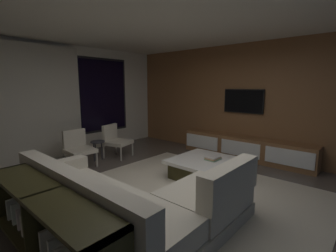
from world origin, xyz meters
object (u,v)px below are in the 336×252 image
object	(u,v)px
accent_chair_near_window	(115,139)
accent_chair_by_curtain	(78,146)
sectional_couch	(130,205)
mounted_tv	(243,101)
media_console	(246,149)
side_stool	(97,145)
console_table_behind_couch	(46,224)
coffee_table	(205,168)
book_stack_on_coffee_table	(213,158)

from	to	relation	value
accent_chair_near_window	accent_chair_by_curtain	distance (m)	0.97
sectional_couch	mounted_tv	size ratio (longest dim) A/B	2.56
media_console	side_stool	bearing A→B (deg)	133.37
accent_chair_near_window	console_table_behind_couch	xyz separation A→B (m)	(-2.63, -2.49, -0.02)
side_stool	media_console	size ratio (longest dim) A/B	0.15
coffee_table	side_stool	distance (m)	2.56
book_stack_on_coffee_table	accent_chair_near_window	distance (m)	2.55
book_stack_on_coffee_table	coffee_table	bearing A→B (deg)	125.25
accent_chair_near_window	side_stool	world-z (taller)	accent_chair_near_window
accent_chair_near_window	console_table_behind_couch	world-z (taller)	accent_chair_near_window
mounted_tv	coffee_table	bearing A→B (deg)	-175.59
coffee_table	console_table_behind_couch	distance (m)	2.89
console_table_behind_couch	coffee_table	bearing A→B (deg)	1.28
media_console	console_table_behind_couch	xyz separation A→B (m)	(-4.52, -0.01, 0.16)
coffee_table	accent_chair_by_curtain	bearing A→B (deg)	116.78
sectional_couch	accent_chair_near_window	world-z (taller)	sectional_couch
accent_chair_by_curtain	mounted_tv	world-z (taller)	mounted_tv
media_console	mounted_tv	distance (m)	1.13
sectional_couch	coffee_table	distance (m)	1.98
side_stool	mounted_tv	xyz separation A→B (m)	(2.55, -2.31, 0.98)
media_console	console_table_behind_couch	bearing A→B (deg)	-179.92
coffee_table	mounted_tv	distance (m)	2.17
coffee_table	mounted_tv	xyz separation A→B (m)	(1.82, 0.14, 1.16)
book_stack_on_coffee_table	accent_chair_by_curtain	world-z (taller)	accent_chair_by_curtain
console_table_behind_couch	sectional_couch	bearing A→B (deg)	-8.02
accent_chair_by_curtain	mounted_tv	bearing A→B (deg)	-36.82
accent_chair_by_curtain	media_console	bearing A→B (deg)	-40.87
console_table_behind_couch	side_stool	bearing A→B (deg)	49.43
book_stack_on_coffee_table	side_stool	xyz separation A→B (m)	(-0.80, 2.56, -0.02)
coffee_table	media_console	bearing A→B (deg)	-2.02
coffee_table	book_stack_on_coffee_table	bearing A→B (deg)	-54.75
book_stack_on_coffee_table	console_table_behind_couch	distance (m)	2.96
side_stool	mounted_tv	size ratio (longest dim) A/B	0.47
mounted_tv	book_stack_on_coffee_table	bearing A→B (deg)	-171.99
accent_chair_near_window	console_table_behind_couch	distance (m)	3.62
book_stack_on_coffee_table	side_stool	world-z (taller)	side_stool
sectional_couch	side_stool	world-z (taller)	sectional_couch
accent_chair_by_curtain	side_stool	bearing A→B (deg)	3.89
side_stool	mounted_tv	bearing A→B (deg)	-42.17
book_stack_on_coffee_table	accent_chair_by_curtain	bearing A→B (deg)	117.16
coffee_table	media_console	world-z (taller)	media_console
sectional_couch	accent_chair_near_window	xyz separation A→B (m)	(1.72, 2.62, 0.14)
coffee_table	media_console	distance (m)	1.64
sectional_couch	mounted_tv	bearing A→B (deg)	5.03
coffee_table	console_table_behind_couch	size ratio (longest dim) A/B	0.55
coffee_table	media_console	xyz separation A→B (m)	(1.64, -0.06, 0.06)
book_stack_on_coffee_table	console_table_behind_couch	bearing A→B (deg)	179.21
console_table_behind_couch	mounted_tv	bearing A→B (deg)	2.49
coffee_table	accent_chair_by_curtain	world-z (taller)	accent_chair_by_curtain
media_console	coffee_table	bearing A→B (deg)	177.98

